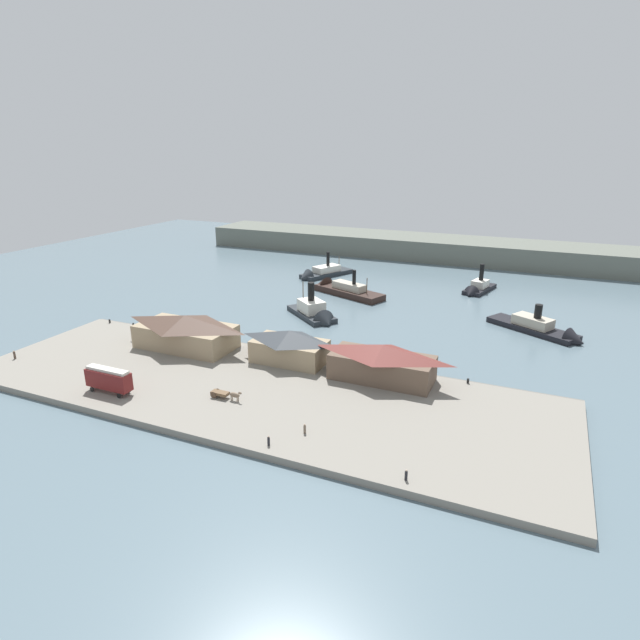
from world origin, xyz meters
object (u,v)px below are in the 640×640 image
Objects in this scene: horse_cart at (225,394)px; pedestrian_near_east_shed at (14,355)px; ferry_shed_customs_shed at (290,346)px; ferry_shed_west_terminal at (382,362)px; ferry_departing_north at (320,274)px; ferry_approaching_west at (315,313)px; ferry_moored_east at (477,289)px; pedestrian_standing_center at (269,441)px; ferry_outer_harbor at (545,330)px; mooring_post_center_east at (133,325)px; ferry_shed_east_terminal at (186,331)px; mooring_post_west at (110,321)px; ferry_moored_west at (341,289)px; mooring_post_center_west at (468,381)px; pedestrian_by_tram at (406,475)px; street_tram at (109,379)px; pedestrian_walking_west at (305,429)px.

horse_cart is 3.33× the size of pedestrian_near_east_shed.
ferry_shed_west_terminal is at bearing -2.28° from ferry_shed_customs_shed.
ferry_approaching_west reaches higher than ferry_departing_north.
ferry_approaching_west is at bearing -128.85° from ferry_moored_east.
ferry_outer_harbor is at bearing 63.17° from pedestrian_standing_center.
ferry_shed_customs_shed is 19.54m from ferry_shed_west_terminal.
ferry_shed_east_terminal is at bearing -15.69° from mooring_post_center_east.
ferry_departing_north reaches higher than mooring_post_west.
mooring_post_center_east is at bearing -105.93° from ferry_departing_north.
ferry_shed_west_terminal is at bearing -4.06° from mooring_post_center_east.
ferry_moored_west is at bearing 118.32° from ferry_shed_west_terminal.
pedestrian_standing_center is 40.43m from mooring_post_center_west.
mooring_post_center_east is at bearing -122.73° from ferry_moored_west.
ferry_moored_east reaches higher than ferry_shed_west_terminal.
pedestrian_by_tram is 94.63m from ferry_moored_west.
mooring_post_center_west is 85.91m from mooring_post_west.
ferry_shed_customs_shed reaches higher than street_tram.
ferry_moored_east reaches higher than horse_cart.
pedestrian_by_tram is at bearing -4.07° from street_tram.
pedestrian_by_tram is 0.09× the size of ferry_moored_east.
ferry_approaching_west reaches higher than pedestrian_walking_west.
ferry_shed_customs_shed is 34.91m from mooring_post_center_west.
pedestrian_near_east_shed is 122.98m from ferry_moored_east.
mooring_post_west is (-65.97, 27.43, -0.28)m from pedestrian_walking_west.
mooring_post_center_west is at bearing 5.78° from ferry_shed_east_terminal.
ferry_shed_east_terminal is at bearing 142.42° from pedestrian_standing_center.
pedestrian_walking_west is 83.29m from ferry_moored_west.
mooring_post_center_east is 70.59m from ferry_departing_north.
ferry_departing_north is at bearing 68.59° from mooring_post_west.
ferry_shed_east_terminal is 13.34× the size of pedestrian_walking_west.
pedestrian_walking_west is (37.41, 1.35, -1.91)m from street_tram.
mooring_post_center_west is (37.32, 23.11, -0.47)m from horse_cart.
ferry_moored_east is at bearing 121.93° from ferry_outer_harbor.
pedestrian_by_tram is 17.87m from pedestrian_walking_west.
mooring_post_center_east is at bearing -144.13° from ferry_approaching_west.
street_tram reaches higher than mooring_post_center_west.
mooring_post_west is at bearing 157.42° from pedestrian_walking_west.
ferry_outer_harbor is (54.44, 11.06, -0.33)m from ferry_approaching_west.
ferry_departing_north is at bearing 119.24° from pedestrian_by_tram.
street_tram is 5.73× the size of pedestrian_standing_center.
mooring_post_center_east is (-44.03, 3.74, -2.90)m from ferry_shed_customs_shed.
ferry_shed_customs_shed is 56.60m from ferry_moored_west.
ferry_approaching_west reaches higher than ferry_shed_east_terminal.
ferry_departing_north reaches higher than pedestrian_near_east_shed.
ferry_moored_west reaches higher than pedestrian_near_east_shed.
horse_cart is at bearing 17.01° from street_tram.
ferry_approaching_west reaches higher than pedestrian_near_east_shed.
pedestrian_by_tram is (34.47, -10.01, -0.21)m from horse_cart.
ferry_departing_north reaches higher than horse_cart.
pedestrian_near_east_shed reaches higher than pedestrian_walking_west.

